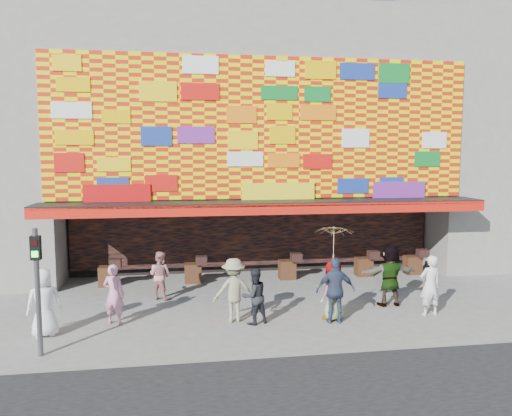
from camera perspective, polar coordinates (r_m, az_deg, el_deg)
The scene contains 13 objects.
ground at distance 14.40m, azimuth 3.63°, elevation -12.72°, with size 90.00×90.00×0.00m, color slate.
shop_building at distance 21.67m, azimuth -1.01°, elevation 7.74°, with size 15.20×9.40×10.00m.
signal_left at distance 12.53m, azimuth -23.73°, elevation -7.28°, with size 0.22×0.20×3.00m.
ped_a at distance 14.05m, azimuth -23.05°, elevation -9.92°, with size 0.86×0.56×1.77m, color white.
ped_b at distance 14.40m, azimuth -15.93°, elevation -9.45°, with size 0.61×0.40×1.67m, color #CA839F.
ped_c at distance 13.90m, azimuth -0.21°, elevation -10.04°, with size 0.76×0.59×1.56m, color black.
ped_d at distance 14.06m, azimuth -2.58°, elevation -9.36°, with size 1.16×0.66×1.79m, color gray.
ped_e at distance 14.12m, azimuth 9.08°, elevation -9.26°, with size 1.08×0.45×1.84m, color #313C57.
ped_f at distance 16.01m, azimuth 15.06°, elevation -7.41°, with size 1.77×0.56×1.91m, color gray.
ped_g at distance 14.38m, azimuth 8.84°, elevation -9.24°, with size 0.83×0.54×1.71m, color gray.
ped_h at distance 15.44m, azimuth 19.28°, elevation -8.34°, with size 0.64×0.42×1.76m, color silver.
ped_i at distance 16.46m, azimuth -10.92°, elevation -7.55°, with size 0.76×0.59×1.56m, color tan.
parasol at distance 14.08m, azimuth 8.93°, elevation -3.99°, with size 1.31×1.33×1.93m.
Camera 1 is at (-2.98, -13.28, 4.69)m, focal length 35.00 mm.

